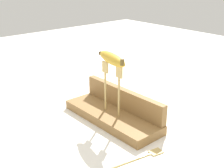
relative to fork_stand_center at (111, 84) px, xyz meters
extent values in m
plane|color=white|center=(0.00, 0.00, -0.13)|extent=(3.00, 3.00, 0.00)
cube|color=olive|center=(0.00, 0.00, -0.12)|extent=(0.36, 0.13, 0.03)
cube|color=olive|center=(0.00, 0.06, -0.07)|extent=(0.35, 0.02, 0.07)
cylinder|color=tan|center=(-0.03, 0.00, -0.04)|extent=(0.01, 0.01, 0.13)
cube|color=tan|center=(-0.03, 0.00, 0.05)|extent=(0.03, 0.00, 0.04)
cylinder|color=tan|center=(0.03, 0.00, -0.04)|extent=(0.01, 0.01, 0.13)
cube|color=tan|center=(0.03, 0.00, 0.05)|extent=(0.03, 0.00, 0.04)
ellipsoid|color=gold|center=(0.00, 0.00, 0.08)|extent=(0.16, 0.07, 0.03)
cylinder|color=brown|center=(0.07, -0.02, 0.09)|extent=(0.01, 0.01, 0.02)
sphere|color=#3F2D19|center=(-0.07, 0.02, 0.08)|extent=(0.01, 0.01, 0.01)
cylinder|color=tan|center=(0.20, -0.12, -0.13)|extent=(0.04, 0.16, 0.01)
cube|color=tan|center=(0.22, -0.03, -0.13)|extent=(0.03, 0.04, 0.01)
camera|label=1|loc=(0.67, -0.58, 0.34)|focal=48.00mm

